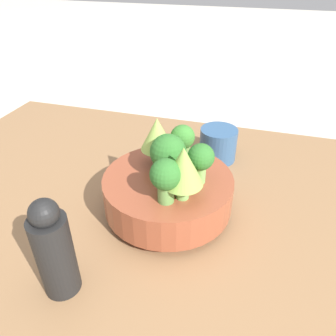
# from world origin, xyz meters

# --- Properties ---
(ground_plane) EXTENTS (6.00, 6.00, 0.00)m
(ground_plane) POSITION_xyz_m (0.00, 0.00, 0.00)
(ground_plane) COLOR beige
(table) EXTENTS (1.18, 0.82, 0.04)m
(table) POSITION_xyz_m (0.00, 0.00, 0.02)
(table) COLOR olive
(table) RESTS_ON ground_plane
(bowl) EXTENTS (0.23, 0.23, 0.08)m
(bowl) POSITION_xyz_m (-0.01, 0.02, 0.08)
(bowl) COLOR brown
(bowl) RESTS_ON table
(broccoli_floret_back) EXTENTS (0.05, 0.05, 0.07)m
(broccoli_floret_back) POSITION_xyz_m (-0.00, 0.09, 0.15)
(broccoli_floret_back) COLOR #609347
(broccoli_floret_back) RESTS_ON bowl
(broccoli_floret_center) EXTENTS (0.06, 0.06, 0.08)m
(broccoli_floret_center) POSITION_xyz_m (-0.01, 0.02, 0.16)
(broccoli_floret_center) COLOR #609347
(broccoli_floret_center) RESTS_ON bowl
(romanesco_piece_near) EXTENTS (0.06, 0.06, 0.09)m
(romanesco_piece_near) POSITION_xyz_m (0.03, -0.02, 0.17)
(romanesco_piece_near) COLOR #7AB256
(romanesco_piece_near) RESTS_ON bowl
(broccoli_floret_right) EXTENTS (0.05, 0.05, 0.07)m
(broccoli_floret_right) POSITION_xyz_m (0.05, 0.03, 0.16)
(broccoli_floret_right) COLOR #7AB256
(broccoli_floret_right) RESTS_ON bowl
(broccoli_floret_front) EXTENTS (0.05, 0.05, 0.08)m
(broccoli_floret_front) POSITION_xyz_m (0.01, -0.04, 0.16)
(broccoli_floret_front) COLOR #609347
(broccoli_floret_front) RESTS_ON bowl
(romanesco_piece_far) EXTENTS (0.06, 0.06, 0.09)m
(romanesco_piece_far) POSITION_xyz_m (-0.04, 0.06, 0.17)
(romanesco_piece_far) COLOR #6BA34C
(romanesco_piece_far) RESTS_ON bowl
(cup) EXTENTS (0.08, 0.08, 0.08)m
(cup) POSITION_xyz_m (0.05, 0.23, 0.07)
(cup) COLOR #33567F
(cup) RESTS_ON table
(pepper_mill) EXTENTS (0.05, 0.05, 0.16)m
(pepper_mill) POSITION_xyz_m (-0.11, -0.18, 0.11)
(pepper_mill) COLOR black
(pepper_mill) RESTS_ON table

